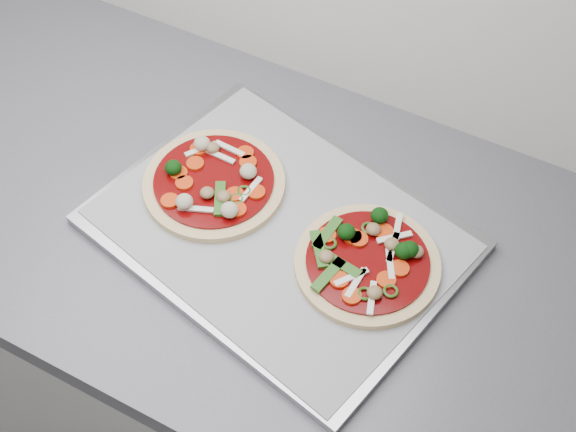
% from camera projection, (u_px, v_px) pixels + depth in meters
% --- Properties ---
extents(baking_tray, '(0.53, 0.44, 0.02)m').
position_uv_depth(baking_tray, '(279.00, 232.00, 1.08)').
color(baking_tray, gray).
rests_on(baking_tray, countertop).
extents(parchment, '(0.52, 0.43, 0.00)m').
position_uv_depth(parchment, '(279.00, 229.00, 1.08)').
color(parchment, '#A5A4AA').
rests_on(parchment, baking_tray).
extents(pizza_left, '(0.24, 0.24, 0.03)m').
position_uv_depth(pizza_left, '(214.00, 182.00, 1.11)').
color(pizza_left, tan).
rests_on(pizza_left, parchment).
extents(pizza_right, '(0.24, 0.24, 0.03)m').
position_uv_depth(pizza_right, '(368.00, 261.00, 1.03)').
color(pizza_right, tan).
rests_on(pizza_right, parchment).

